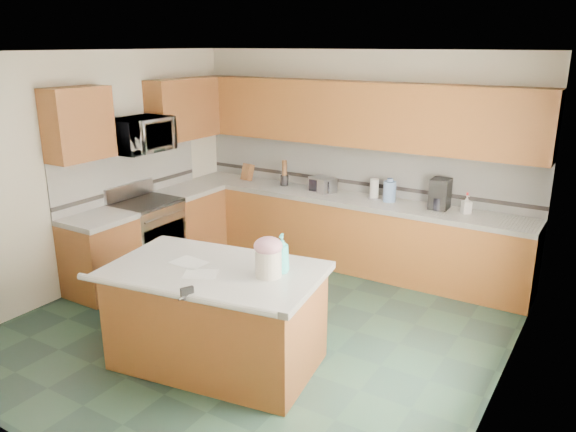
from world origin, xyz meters
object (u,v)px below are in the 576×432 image
Objects in this scene: island_base at (217,319)px; knife_block at (248,172)px; island_top at (215,271)px; coffee_maker at (440,194)px; toaster_oven at (323,185)px; soap_bottle_island at (282,253)px; treat_jar at (268,263)px.

knife_block is at bearing 111.59° from island_base.
island_top is 3.01m from coffee_maker.
coffee_maker reaches higher than knife_block.
toaster_oven is 0.92× the size of coffee_maker.
island_top is at bearing -173.36° from soap_bottle_island.
coffee_maker is at bearing 61.82° from soap_bottle_island.
knife_block is at bearing 179.80° from coffee_maker.
treat_jar is at bearing 2.22° from island_top.
soap_bottle_island reaches higher than island_base.
coffee_maker is at bearing 6.90° from knife_block.
island_top is 0.62m from soap_bottle_island.
island_top is at bearing -112.07° from coffee_maker.
knife_block reaches higher than treat_jar.
treat_jar is at bearing -126.91° from soap_bottle_island.
toaster_oven is (-0.44, 2.77, 0.12)m from island_top.
toaster_oven is (1.20, 0.00, -0.02)m from knife_block.
soap_bottle_island is at bearing -102.85° from coffee_maker.
island_top is 0.52m from treat_jar.
soap_bottle_island is at bearing 13.81° from island_base.
toaster_oven is at bearing 94.93° from soap_bottle_island.
soap_bottle_island reaches higher than knife_block.
soap_bottle_island is at bearing 67.16° from treat_jar.
island_base is 5.14× the size of soap_bottle_island.
island_base is at bearing -53.14° from knife_block.
knife_block is at bearing 126.44° from treat_jar.
treat_jar is (0.49, 0.10, 0.60)m from island_base.
treat_jar is at bearing -103.29° from coffee_maker.
island_base is 0.88m from soap_bottle_island.
coffee_maker is (1.53, 0.03, 0.08)m from toaster_oven.
toaster_oven is at bearing 90.04° from island_top.
knife_block is (-2.13, 2.67, 0.00)m from treat_jar.
soap_bottle_island is at bearing -46.35° from toaster_oven.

